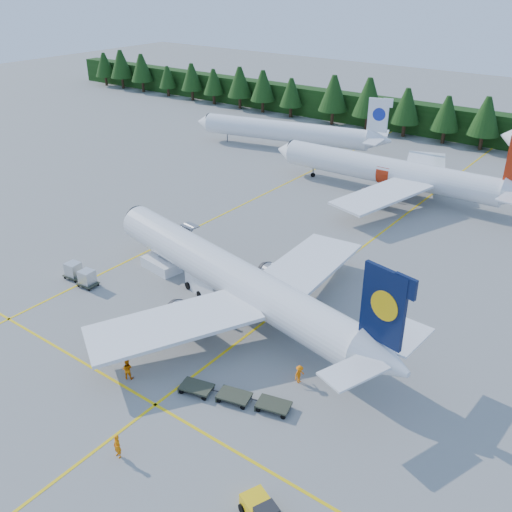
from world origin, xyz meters
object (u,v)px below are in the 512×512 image
Objects in this scene: airliner_red at (383,170)px; baggage_tug at (262,512)px; airstairs at (164,261)px; airliner_navy at (223,272)px; service_truck at (207,284)px.

baggage_tug is (19.26, -56.39, -2.62)m from airliner_red.
airliner_red is at bearing 84.52° from airstairs.
airliner_navy is 5.96× the size of airstairs.
airliner_red is at bearing 103.75° from airliner_navy.
airstairs is 2.02× the size of baggage_tug.
service_truck is (-1.17, -38.10, -2.07)m from airliner_red.
airliner_navy reaches higher than airliner_red.
airliner_navy is 1.01× the size of airliner_red.
airstairs is 1.13× the size of service_truck.
service_truck is 1.78× the size of baggage_tug.
service_truck is at bearing -93.41° from airliner_red.
airliner_red is 5.89× the size of airstairs.
airliner_red is 59.65m from baggage_tug.
airliner_red is (-1.22, 38.25, -0.08)m from airliner_navy.
airliner_navy reaches higher than airstairs.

